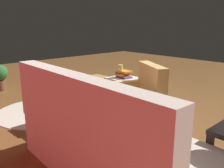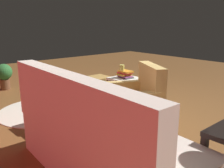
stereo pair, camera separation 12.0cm
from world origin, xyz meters
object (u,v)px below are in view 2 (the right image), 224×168
Objects in this scene: book_stack_hamper at (125,74)px; pet_bowl_steel at (71,81)px; couch at (101,143)px; yellow_mug at (122,68)px; ottoman at (98,79)px; tv_remote at (124,75)px; laptop_desk at (67,97)px; wicker_hamper at (125,91)px; potted_plant at (4,74)px; armchair at (134,104)px; laptop at (64,90)px.

book_stack_hamper reaches higher than pet_bowl_steel.
couch is 19.20× the size of yellow_mug.
book_stack_hamper is 0.13m from yellow_mug.
book_stack_hamper is at bearing 177.40° from ottoman.
tv_remote is 0.40× the size of ottoman.
laptop_desk and wicker_hamper have the same top height.
couch reaches higher than potted_plant.
yellow_mug reaches higher than tv_remote.
book_stack_hamper is (0.83, -0.62, 0.18)m from armchair.
couch reaches higher than tv_remote.
laptop is 1.37m from tv_remote.
wicker_hamper is 0.80m from ottoman.
yellow_mug is 0.22m from tv_remote.
armchair is 3.03m from pet_bowl_steel.
armchair is 3.28m from potted_plant.
book_stack_hamper is at bearing -94.49° from wicker_hamper.
tv_remote is (0.26, -1.34, -0.04)m from laptop.
laptop_desk is 1.21m from yellow_mug.
wicker_hamper is at bearing -152.48° from potted_plant.
yellow_mug is (0.18, -1.21, 0.13)m from laptop.
ottoman is (0.95, -1.30, -0.22)m from laptop.
armchair is at bearing 143.34° from wicker_hamper.
laptop_desk is 1.33m from tv_remote.
pet_bowl_steel is (2.05, -0.23, -0.63)m from yellow_mug.
laptop reaches higher than laptop_desk.
laptop is at bearing 44.01° from armchair.
ottoman is at bearing -6.39° from yellow_mug.
armchair is 5.72× the size of tv_remote.
wicker_hamper is at bearing -36.66° from armchair.
tv_remote is at bearing -59.42° from yellow_mug.
couch reaches higher than laptop.
yellow_mug is (0.85, -0.57, 0.29)m from armchair.
potted_plant is (3.21, 0.63, -0.03)m from armchair.
couch is at bearing 118.09° from armchair.
couch reaches higher than wicker_hamper.
wicker_hamper is 1.77× the size of book_stack_hamper.
armchair is 1.04m from wicker_hamper.
laptop_desk is at bearing 89.40° from tv_remote.
couch is at bearing 175.10° from potted_plant.
wicker_hamper is (0.16, -1.26, -0.29)m from laptop.
couch is 2.10× the size of armchair.
laptop is 1.27m from book_stack_hamper.
armchair is 1.16m from tv_remote.
potted_plant reaches higher than ottoman.
tv_remote is (1.43, -1.64, 0.16)m from couch.
book_stack_hamper is 0.14m from tv_remote.
tv_remote is 0.72m from ottoman.
book_stack_hamper is (-0.00, -0.00, 0.30)m from wicker_hamper.
potted_plant is (0.31, 1.43, 0.31)m from pet_bowl_steel.
book_stack_hamper is at bearing -36.80° from armchair.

